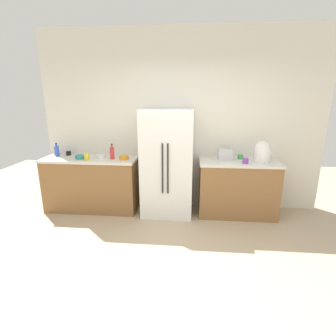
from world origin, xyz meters
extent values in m
plane|color=tan|center=(0.00, 0.00, 0.00)|extent=(9.80, 9.80, 0.00)
cube|color=silver|center=(0.00, 2.00, 1.48)|extent=(4.70, 0.10, 2.96)
cube|color=olive|center=(-1.49, 1.65, 0.43)|extent=(1.54, 0.59, 0.87)
cube|color=silver|center=(-1.49, 1.65, 0.89)|extent=(1.57, 0.62, 0.04)
cube|color=olive|center=(0.95, 1.65, 0.43)|extent=(1.22, 0.59, 0.87)
cube|color=silver|center=(0.95, 1.65, 0.89)|extent=(1.25, 0.62, 0.04)
cube|color=white|center=(-0.19, 1.61, 0.85)|extent=(0.81, 0.65, 1.70)
cylinder|color=#262628|center=(-0.23, 1.27, 0.85)|extent=(0.02, 0.02, 0.77)
cylinder|color=#262628|center=(-0.15, 1.27, 0.85)|extent=(0.02, 0.02, 0.77)
cube|color=silver|center=(0.73, 1.70, 0.99)|extent=(0.22, 0.16, 0.17)
cylinder|color=white|center=(1.29, 1.62, 1.02)|extent=(0.25, 0.25, 0.22)
sphere|color=white|center=(1.29, 1.62, 1.13)|extent=(0.23, 0.23, 0.23)
cylinder|color=blue|center=(-2.10, 1.71, 0.99)|extent=(0.08, 0.08, 0.17)
cylinder|color=blue|center=(-2.10, 1.71, 1.10)|extent=(0.03, 0.03, 0.04)
cylinder|color=#333338|center=(-2.10, 1.71, 1.13)|extent=(0.03, 0.03, 0.02)
cylinder|color=red|center=(-1.09, 1.60, 1.00)|extent=(0.07, 0.07, 0.19)
cylinder|color=red|center=(-1.09, 1.60, 1.12)|extent=(0.03, 0.03, 0.04)
cylinder|color=#333338|center=(-1.09, 1.60, 1.15)|extent=(0.04, 0.04, 0.02)
cylinder|color=black|center=(-1.94, 1.80, 0.94)|extent=(0.08, 0.08, 0.07)
cylinder|color=green|center=(0.99, 1.79, 0.94)|extent=(0.09, 0.09, 0.07)
cylinder|color=yellow|center=(-1.48, 1.48, 0.96)|extent=(0.08, 0.08, 0.11)
cylinder|color=purple|center=(1.02, 1.51, 0.95)|extent=(0.09, 0.09, 0.08)
cylinder|color=white|center=(-1.32, 1.67, 0.93)|extent=(0.16, 0.16, 0.05)
cylinder|color=orange|center=(-0.90, 1.58, 0.94)|extent=(0.15, 0.15, 0.06)
cylinder|color=teal|center=(-1.62, 1.58, 0.93)|extent=(0.18, 0.18, 0.05)
camera|label=1|loc=(0.19, -2.38, 1.88)|focal=27.35mm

